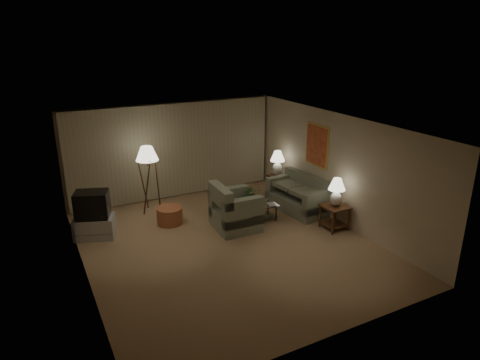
% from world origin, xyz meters
% --- Properties ---
extents(ground, '(7.00, 7.00, 0.00)m').
position_xyz_m(ground, '(0.00, 0.00, 0.00)').
color(ground, '#9B7A55').
rests_on(ground, ground).
extents(room_shell, '(6.04, 7.02, 2.72)m').
position_xyz_m(room_shell, '(0.02, 1.51, 1.75)').
color(room_shell, beige).
rests_on(room_shell, ground).
extents(sofa, '(1.86, 1.18, 0.75)m').
position_xyz_m(sofa, '(2.50, 0.90, 0.38)').
color(sofa, gray).
rests_on(sofa, ground).
extents(armchair, '(1.14, 1.09, 0.89)m').
position_xyz_m(armchair, '(0.57, 0.69, 0.44)').
color(armchair, gray).
rests_on(armchair, ground).
extents(side_table_near, '(0.58, 0.58, 0.60)m').
position_xyz_m(side_table_near, '(2.65, -0.45, 0.42)').
color(side_table_near, '#38220F').
rests_on(side_table_near, ground).
extents(side_table_far, '(0.47, 0.39, 0.60)m').
position_xyz_m(side_table_far, '(2.65, 2.15, 0.39)').
color(side_table_far, '#38220F').
rests_on(side_table_far, ground).
extents(table_lamp_near, '(0.40, 0.40, 0.69)m').
position_xyz_m(table_lamp_near, '(2.65, -0.45, 1.01)').
color(table_lamp_near, silver).
rests_on(table_lamp_near, side_table_near).
extents(table_lamp_far, '(0.42, 0.42, 0.72)m').
position_xyz_m(table_lamp_far, '(2.65, 2.15, 1.03)').
color(table_lamp_far, silver).
rests_on(table_lamp_far, side_table_far).
extents(coffee_table, '(0.99, 0.54, 0.41)m').
position_xyz_m(coffee_table, '(1.24, 0.80, 0.27)').
color(coffee_table, silver).
rests_on(coffee_table, ground).
extents(tv_cabinet, '(1.25, 1.14, 0.50)m').
position_xyz_m(tv_cabinet, '(-2.55, 1.76, 0.25)').
color(tv_cabinet, '#B4B4B7').
rests_on(tv_cabinet, ground).
extents(crt_tv, '(1.06, 0.98, 0.62)m').
position_xyz_m(crt_tv, '(-2.55, 1.76, 0.81)').
color(crt_tv, black).
rests_on(crt_tv, tv_cabinet).
extents(floor_lamp, '(0.58, 0.58, 1.77)m').
position_xyz_m(floor_lamp, '(-0.97, 2.64, 0.93)').
color(floor_lamp, '#38220F').
rests_on(floor_lamp, ground).
extents(ottoman, '(0.71, 0.71, 0.42)m').
position_xyz_m(ottoman, '(-0.77, 1.67, 0.21)').
color(ottoman, '#AC613A').
rests_on(ottoman, ground).
extents(vase, '(0.17, 0.17, 0.14)m').
position_xyz_m(vase, '(1.09, 0.80, 0.48)').
color(vase, silver).
rests_on(vase, coffee_table).
extents(flowers, '(0.53, 0.50, 0.47)m').
position_xyz_m(flowers, '(1.09, 0.80, 0.79)').
color(flowers, '#36662D').
rests_on(flowers, vase).
extents(book, '(0.22, 0.27, 0.02)m').
position_xyz_m(book, '(1.49, 0.70, 0.42)').
color(book, olive).
rests_on(book, coffee_table).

